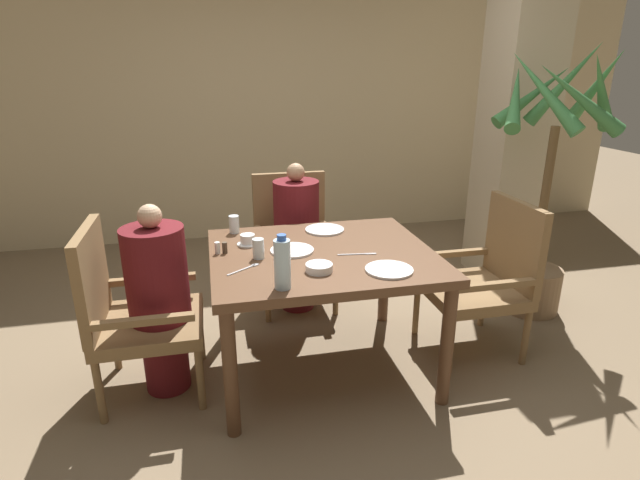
# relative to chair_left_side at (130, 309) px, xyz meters

# --- Properties ---
(ground_plane) EXTENTS (16.00, 16.00, 0.00)m
(ground_plane) POSITION_rel_chair_left_side_xyz_m (1.04, 0.00, -0.50)
(ground_plane) COLOR #7A664C
(wall_back) EXTENTS (8.00, 0.06, 2.80)m
(wall_back) POSITION_rel_chair_left_side_xyz_m (1.04, 2.61, 0.90)
(wall_back) COLOR #C6B289
(wall_back) RESTS_ON ground_plane
(pillar_stone) EXTENTS (0.46, 0.46, 2.70)m
(pillar_stone) POSITION_rel_chair_left_side_xyz_m (2.87, 1.09, 0.85)
(pillar_stone) COLOR #BCAD8E
(pillar_stone) RESTS_ON ground_plane
(dining_table) EXTENTS (1.22, 1.06, 0.73)m
(dining_table) POSITION_rel_chair_left_side_xyz_m (1.04, 0.00, 0.15)
(dining_table) COLOR brown
(dining_table) RESTS_ON ground_plane
(chair_left_side) EXTENTS (0.55, 0.55, 0.95)m
(chair_left_side) POSITION_rel_chair_left_side_xyz_m (0.00, 0.00, 0.00)
(chair_left_side) COLOR brown
(chair_left_side) RESTS_ON ground_plane
(diner_in_left_chair) EXTENTS (0.32, 0.32, 1.06)m
(diner_in_left_chair) POSITION_rel_chair_left_side_xyz_m (0.15, 0.00, 0.05)
(diner_in_left_chair) COLOR #5B1419
(diner_in_left_chair) RESTS_ON ground_plane
(chair_far_side) EXTENTS (0.55, 0.55, 0.95)m
(chair_far_side) POSITION_rel_chair_left_side_xyz_m (1.04, 0.96, 0.00)
(chair_far_side) COLOR brown
(chair_far_side) RESTS_ON ground_plane
(diner_in_far_chair) EXTENTS (0.32, 0.32, 1.08)m
(diner_in_far_chair) POSITION_rel_chair_left_side_xyz_m (1.04, 0.81, 0.06)
(diner_in_far_chair) COLOR #5B1419
(diner_in_far_chair) RESTS_ON ground_plane
(chair_right_side) EXTENTS (0.55, 0.55, 0.95)m
(chair_right_side) POSITION_rel_chair_left_side_xyz_m (2.07, 0.00, 0.00)
(chair_right_side) COLOR brown
(chair_right_side) RESTS_ON ground_plane
(potted_palm) EXTENTS (0.81, 0.81, 1.88)m
(potted_palm) POSITION_rel_chair_left_side_xyz_m (2.70, 0.39, 0.31)
(potted_palm) COLOR #896B4C
(potted_palm) RESTS_ON ground_plane
(plate_main_left) EXTENTS (0.24, 0.24, 0.01)m
(plate_main_left) POSITION_rel_chair_left_side_xyz_m (1.14, 0.36, 0.24)
(plate_main_left) COLOR white
(plate_main_left) RESTS_ON dining_table
(plate_main_right) EXTENTS (0.24, 0.24, 0.01)m
(plate_main_right) POSITION_rel_chair_left_side_xyz_m (0.88, 0.04, 0.24)
(plate_main_right) COLOR white
(plate_main_right) RESTS_ON dining_table
(plate_dessert_center) EXTENTS (0.24, 0.24, 0.01)m
(plate_dessert_center) POSITION_rel_chair_left_side_xyz_m (1.30, -0.34, 0.24)
(plate_dessert_center) COLOR white
(plate_dessert_center) RESTS_ON dining_table
(teacup_with_saucer) EXTENTS (0.12, 0.12, 0.06)m
(teacup_with_saucer) POSITION_rel_chair_left_side_xyz_m (0.65, 0.20, 0.27)
(teacup_with_saucer) COLOR white
(teacup_with_saucer) RESTS_ON dining_table
(bowl_small) EXTENTS (0.14, 0.14, 0.04)m
(bowl_small) POSITION_rel_chair_left_side_xyz_m (0.96, -0.27, 0.26)
(bowl_small) COLOR white
(bowl_small) RESTS_ON dining_table
(water_bottle) EXTENTS (0.08, 0.08, 0.26)m
(water_bottle) POSITION_rel_chair_left_side_xyz_m (0.75, -0.42, 0.36)
(water_bottle) COLOR silver
(water_bottle) RESTS_ON dining_table
(glass_tall_near) EXTENTS (0.06, 0.06, 0.11)m
(glass_tall_near) POSITION_rel_chair_left_side_xyz_m (0.68, -0.02, 0.29)
(glass_tall_near) COLOR silver
(glass_tall_near) RESTS_ON dining_table
(glass_tall_mid) EXTENTS (0.06, 0.06, 0.11)m
(glass_tall_mid) POSITION_rel_chair_left_side_xyz_m (0.59, 0.44, 0.29)
(glass_tall_mid) COLOR silver
(glass_tall_mid) RESTS_ON dining_table
(salt_shaker) EXTENTS (0.03, 0.03, 0.07)m
(salt_shaker) POSITION_rel_chair_left_side_xyz_m (0.47, 0.10, 0.27)
(salt_shaker) COLOR white
(salt_shaker) RESTS_ON dining_table
(pepper_shaker) EXTENTS (0.03, 0.03, 0.06)m
(pepper_shaker) POSITION_rel_chair_left_side_xyz_m (0.51, 0.10, 0.27)
(pepper_shaker) COLOR #4C3D2D
(pepper_shaker) RESTS_ON dining_table
(fork_beside_plate) EXTENTS (0.17, 0.13, 0.00)m
(fork_beside_plate) POSITION_rel_chair_left_side_xyz_m (0.61, -0.15, 0.24)
(fork_beside_plate) COLOR silver
(fork_beside_plate) RESTS_ON dining_table
(knife_beside_plate) EXTENTS (0.21, 0.04, 0.00)m
(knife_beside_plate) POSITION_rel_chair_left_side_xyz_m (1.22, -0.09, 0.24)
(knife_beside_plate) COLOR silver
(knife_beside_plate) RESTS_ON dining_table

